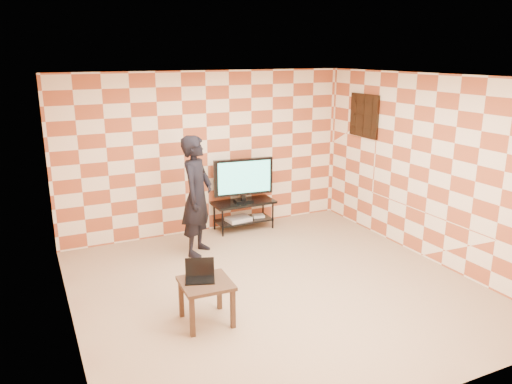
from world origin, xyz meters
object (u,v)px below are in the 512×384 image
(side_table, at_px, (206,289))
(person, at_px, (197,196))
(tv, at_px, (243,178))
(tv_stand, at_px, (244,209))

(side_table, distance_m, person, 2.14)
(tv, relative_size, side_table, 1.79)
(tv_stand, distance_m, person, 1.38)
(side_table, relative_size, person, 0.32)
(tv_stand, relative_size, person, 0.59)
(tv_stand, xyz_separation_m, person, (-1.06, -0.68, 0.54))
(tv_stand, bearing_deg, side_table, -121.77)
(tv, relative_size, person, 0.57)
(tv_stand, height_order, side_table, same)
(tv, bearing_deg, side_table, -121.80)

